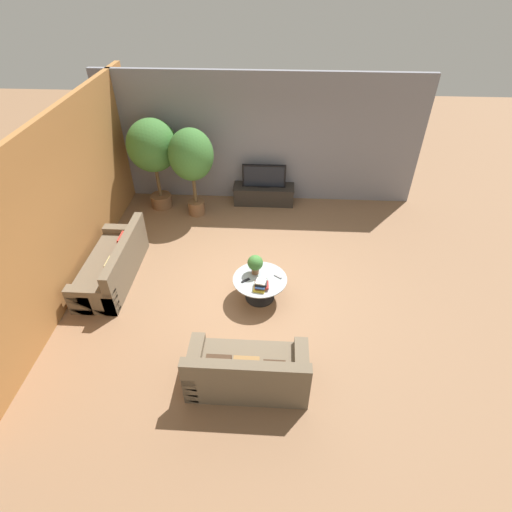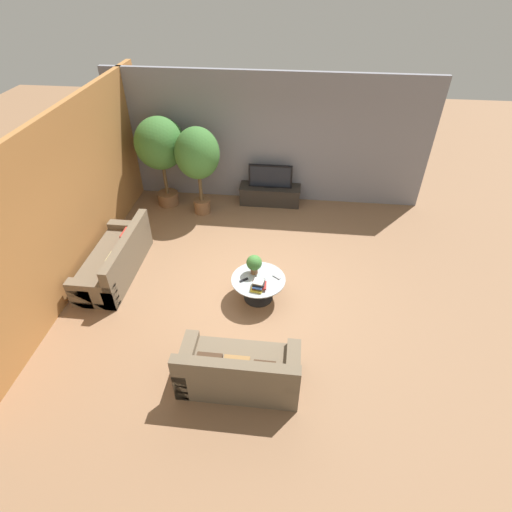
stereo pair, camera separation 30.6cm
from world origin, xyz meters
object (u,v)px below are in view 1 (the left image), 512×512
at_px(television, 264,176).
at_px(potted_palm_tall, 153,148).
at_px(media_console, 264,194).
at_px(couch_near_entry, 247,372).
at_px(coffee_table, 260,284).
at_px(potted_palm_corner, 191,157).
at_px(potted_plant_tabletop, 255,263).
at_px(couch_by_wall, 113,265).

bearing_deg(television, potted_palm_tall, -172.88).
bearing_deg(media_console, couch_near_entry, -90.14).
distance_m(media_console, coffee_table, 3.37).
bearing_deg(potted_palm_corner, potted_palm_tall, 162.77).
bearing_deg(potted_palm_corner, media_console, 20.79).
xyz_separation_m(couch_near_entry, potted_plant_tabletop, (-0.01, 1.97, 0.38)).
bearing_deg(couch_by_wall, television, 137.25).
bearing_deg(potted_plant_tabletop, potted_palm_tall, 130.33).
height_order(television, couch_by_wall, television).
xyz_separation_m(television, potted_palm_corner, (-1.57, -0.59, 0.71)).
height_order(media_console, couch_by_wall, couch_by_wall).
distance_m(television, potted_palm_tall, 2.62).
relative_size(television, potted_palm_corner, 0.50).
height_order(television, potted_plant_tabletop, television).
xyz_separation_m(television, couch_by_wall, (-2.74, -2.96, -0.44)).
relative_size(media_console, potted_plant_tabletop, 3.94).
xyz_separation_m(media_console, potted_palm_corner, (-1.57, -0.60, 1.20)).
bearing_deg(coffee_table, potted_plant_tabletop, 120.68).
xyz_separation_m(couch_near_entry, potted_palm_corner, (-1.55, 4.59, 1.14)).
height_order(couch_by_wall, potted_palm_corner, potted_palm_corner).
distance_m(coffee_table, potted_plant_tabletop, 0.40).
bearing_deg(couch_near_entry, potted_plant_tabletop, -89.84).
relative_size(couch_near_entry, potted_plant_tabletop, 4.62).
bearing_deg(potted_palm_tall, media_console, 7.16).
xyz_separation_m(couch_by_wall, potted_plant_tabletop, (2.72, -0.25, 0.39)).
bearing_deg(couch_by_wall, potted_palm_tall, 174.49).
distance_m(couch_near_entry, potted_palm_tall, 5.60).
height_order(couch_near_entry, potted_palm_tall, potted_palm_tall).
bearing_deg(couch_near_entry, television, -90.14).
height_order(coffee_table, potted_palm_tall, potted_palm_tall).
xyz_separation_m(media_console, couch_by_wall, (-2.74, -2.96, 0.05)).
bearing_deg(couch_near_entry, potted_palm_tall, -63.15).
height_order(couch_by_wall, potted_palm_tall, potted_palm_tall).
distance_m(couch_near_entry, potted_plant_tabletop, 2.01).
distance_m(television, couch_by_wall, 4.06).
relative_size(potted_palm_corner, potted_plant_tabletop, 5.52).
distance_m(media_console, potted_palm_tall, 2.80).
bearing_deg(couch_near_entry, potted_palm_corner, -71.31).
bearing_deg(media_console, couch_by_wall, -132.73).
xyz_separation_m(television, potted_palm_tall, (-2.48, -0.31, 0.77)).
bearing_deg(potted_palm_tall, television, 7.12).
xyz_separation_m(media_console, potted_palm_tall, (-2.48, -0.31, 1.25)).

